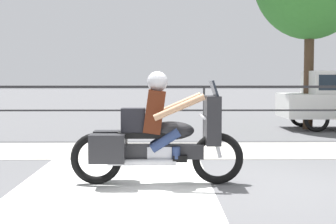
% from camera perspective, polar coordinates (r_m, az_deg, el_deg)
% --- Properties ---
extents(ground_plane, '(120.00, 120.00, 0.00)m').
position_cam_1_polar(ground_plane, '(7.33, 7.26, -8.01)').
color(ground_plane, '#565659').
extents(sidewalk_band, '(44.00, 2.40, 0.01)m').
position_cam_1_polar(sidewalk_band, '(10.66, 4.74, -4.25)').
color(sidewalk_band, '#B7B2A8').
rests_on(sidewalk_band, ground).
extents(crosswalk_band, '(2.69, 6.00, 0.01)m').
position_cam_1_polar(crosswalk_band, '(7.09, -6.03, -8.37)').
color(crosswalk_band, silver).
rests_on(crosswalk_band, ground).
extents(fence_railing, '(36.00, 0.05, 1.31)m').
position_cam_1_polar(fence_railing, '(12.26, 4.01, 1.62)').
color(fence_railing, '#232326').
rests_on(fence_railing, ground).
extents(motorcycle, '(2.44, 0.76, 1.59)m').
position_cam_1_polar(motorcycle, '(7.22, -1.25, -2.61)').
color(motorcycle, black).
rests_on(motorcycle, ground).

